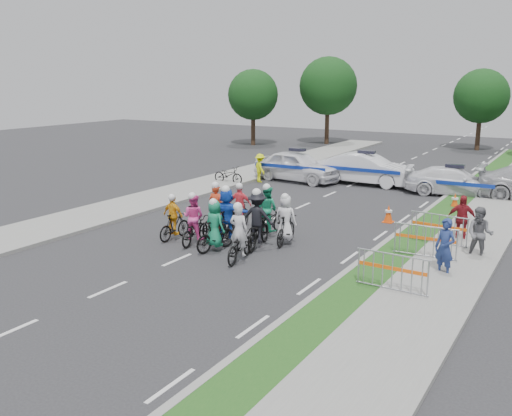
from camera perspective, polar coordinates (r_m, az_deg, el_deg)
The scene contains 31 objects.
ground at distance 18.20m, azimuth -7.89°, elevation -5.17°, with size 90.00×90.00×0.00m, color #28282B.
curb_right at distance 20.13m, azimuth 12.79°, elevation -3.42°, with size 0.20×60.00×0.12m, color gray.
grass_strip at distance 19.94m, azimuth 14.70°, elevation -3.70°, with size 1.20×60.00×0.11m, color #184917.
sidewalk_right at distance 19.56m, azimuth 19.78°, elevation -4.35°, with size 2.40×60.00×0.13m, color gray.
sidewalk_left at distance 25.96m, azimuth -12.30°, elevation 0.29°, with size 3.00×60.00×0.13m, color gray.
rider_0 at distance 17.81m, azimuth -1.66°, elevation -3.35°, with size 0.93×1.93×1.89m.
rider_1 at distance 18.81m, azimuth -4.12°, elevation -2.25°, with size 0.83×1.77×1.79m.
rider_2 at distance 19.67m, azimuth -6.20°, elevation -1.67°, with size 0.88×1.87×1.83m.
rider_3 at distance 20.30m, azimuth -8.21°, elevation -1.37°, with size 0.85×1.59×1.66m.
rider_4 at distance 19.14m, azimuth 0.17°, elevation -1.68°, with size 1.24×2.10×2.05m.
rider_5 at distance 19.81m, azimuth -2.90°, elevation -1.03°, with size 1.62×1.94×2.02m.
rider_6 at distance 20.84m, azimuth -3.92°, elevation -0.89°, with size 0.69×1.93×1.97m.
rider_7 at distance 19.53m, azimuth 2.99°, elevation -1.64°, with size 0.82×1.77×1.81m.
rider_8 at distance 20.64m, azimuth 1.16°, elevation -0.81°, with size 0.99×1.97×1.92m.
rider_9 at distance 21.52m, azimuth -1.56°, elevation -0.30°, with size 0.96×1.76×1.79m.
police_car_0 at distance 31.57m, azimuth 4.13°, elevation 4.20°, with size 1.98×4.91×1.67m, color white.
police_car_1 at distance 31.11m, azimuth 10.93°, elevation 3.86°, with size 1.76×5.04×1.66m, color white.
police_car_2 at distance 29.42m, azimuth 19.20°, elevation 2.54°, with size 1.88×4.62×1.34m, color white.
spectator_0 at distance 17.20m, azimuth 18.36°, elevation -3.80°, with size 0.63×0.41×1.72m, color navy.
spectator_1 at distance 19.09m, azimuth 21.47°, elevation -2.43°, with size 0.83×0.65×1.71m, color slate.
spectator_2 at distance 20.96m, azimuth 19.86°, elevation -1.03°, with size 0.98×0.41×1.67m, color maroon.
marshal_hiviz at distance 31.21m, azimuth 0.41°, elevation 4.03°, with size 1.01×0.58×1.56m, color #DBE90C.
barrier_0 at distance 15.54m, azimuth 13.44°, elevation -6.44°, with size 2.00×0.50×1.12m, color #A5A8AD, non-canonical shape.
barrier_1 at distance 18.61m, azimuth 16.55°, elevation -3.38°, with size 2.00×0.50×1.12m, color #A5A8AD, non-canonical shape.
barrier_2 at distance 20.27m, azimuth 17.80°, elevation -2.14°, with size 2.00×0.50×1.12m, color #A5A8AD, non-canonical shape.
cone_0 at distance 23.16m, azimuth 13.11°, elevation -0.57°, with size 0.40×0.40×0.70m.
cone_1 at distance 26.37m, azimuth 19.27°, elevation 0.66°, with size 0.40×0.40×0.70m.
parked_bike at distance 30.82m, azimuth -2.79°, elevation 3.32°, with size 0.63×1.81×0.95m, color black.
tree_0 at distance 48.38m, azimuth -0.29°, elevation 11.25°, with size 4.20×4.20×6.30m.
tree_3 at distance 49.62m, azimuth 7.22°, elevation 12.00°, with size 4.90×4.90×7.35m.
tree_4 at distance 48.13m, azimuth 21.61°, elevation 10.35°, with size 4.20×4.20×6.30m.
Camera 1 is at (10.88, -13.46, 5.62)m, focal length 40.00 mm.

